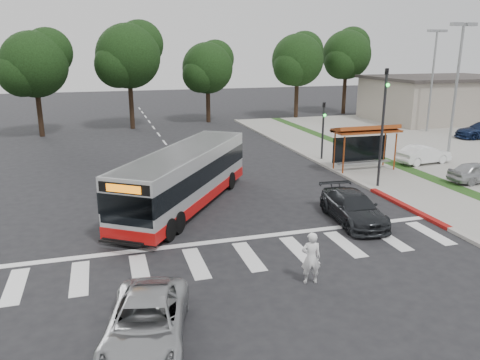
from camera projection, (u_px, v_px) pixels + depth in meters
name	position (u px, v px, depth m)	size (l,w,h in m)	color
ground	(217.00, 213.00, 22.04)	(140.00, 140.00, 0.00)	black
sidewalk_east	(343.00, 160.00, 32.43)	(4.00, 40.00, 0.12)	gray
curb_east	(317.00, 161.00, 31.88)	(0.30, 40.00, 0.15)	#9E9991
curb_east_red	(407.00, 207.00, 22.65)	(0.32, 6.00, 0.15)	maroon
parking_lot	(465.00, 145.00, 37.58)	(18.00, 36.00, 0.10)	gray
commercial_building	(439.00, 100.00, 50.00)	(14.00, 10.00, 4.40)	#9E9284
building_roof_cap	(442.00, 78.00, 49.36)	(14.60, 10.60, 0.30)	#383330
crosswalk_ladder	(249.00, 256.00, 17.43)	(18.00, 2.60, 0.01)	silver
bus_shelter	(365.00, 134.00, 29.09)	(4.20, 1.60, 2.86)	#943F18
traffic_signal_ne_tall	(383.00, 118.00, 25.01)	(0.18, 0.37, 6.50)	black
traffic_signal_ne_short	(323.00, 125.00, 31.85)	(0.18, 0.37, 4.00)	black
lot_light_front	(458.00, 73.00, 30.93)	(1.90, 0.35, 9.01)	gray
lot_light_mid	(433.00, 67.00, 41.81)	(1.90, 0.35, 9.01)	gray
tree_ne_a	(298.00, 59.00, 50.63)	(6.16, 5.74, 9.30)	black
tree_ne_b	(347.00, 54.00, 54.26)	(6.16, 5.74, 10.02)	black
tree_north_a	(129.00, 55.00, 43.70)	(6.60, 6.15, 10.17)	black
tree_north_b	(208.00, 67.00, 48.07)	(5.72, 5.33, 8.43)	black
tree_north_c	(35.00, 63.00, 39.82)	(6.16, 5.74, 9.30)	black
transit_bus	(185.00, 179.00, 22.61)	(2.36, 10.90, 2.82)	#B0B3B5
pedestrian	(311.00, 258.00, 15.25)	(0.65, 0.43, 1.78)	white
dark_sedan	(353.00, 208.00, 20.79)	(1.84, 4.52, 1.31)	black
silver_suv_south	(146.00, 323.00, 12.10)	(2.03, 4.40, 1.22)	#A0A2A5
parked_car_0	(478.00, 172.00, 26.67)	(1.39, 3.45, 1.17)	#ABADB0
parked_car_1	(424.00, 154.00, 31.04)	(1.30, 3.74, 1.23)	white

